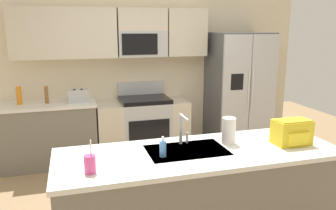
{
  "coord_description": "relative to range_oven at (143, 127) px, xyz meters",
  "views": [
    {
      "loc": [
        -1.08,
        -3.06,
        1.93
      ],
      "look_at": [
        -0.02,
        0.6,
        1.05
      ],
      "focal_mm": 36.11,
      "sensor_mm": 36.0,
      "label": 1
    }
  ],
  "objects": [
    {
      "name": "backpack",
      "position": [
        0.87,
        -2.39,
        0.57
      ],
      "size": [
        0.32,
        0.22,
        0.23
      ],
      "color": "yellow",
      "rests_on": "island_counter"
    },
    {
      "name": "refrigerator",
      "position": [
        1.56,
        -0.07,
        0.48
      ],
      "size": [
        0.9,
        0.76,
        1.85
      ],
      "color": "#4C4F54",
      "rests_on": "ground"
    },
    {
      "name": "back_counter",
      "position": [
        -1.34,
        -0.0,
        0.01
      ],
      "size": [
        1.3,
        0.63,
        0.9
      ],
      "color": "slate",
      "rests_on": "ground"
    },
    {
      "name": "range_oven",
      "position": [
        0.0,
        0.0,
        0.0
      ],
      "size": [
        1.36,
        0.61,
        1.1
      ],
      "color": "#B7BABF",
      "rests_on": "ground"
    },
    {
      "name": "soap_dispenser",
      "position": [
        -0.32,
        -2.36,
        0.53
      ],
      "size": [
        0.06,
        0.06,
        0.17
      ],
      "color": "#4C8CD8",
      "rests_on": "island_counter"
    },
    {
      "name": "paper_towel_roll",
      "position": [
        0.33,
        -2.22,
        0.58
      ],
      "size": [
        0.12,
        0.12,
        0.24
      ],
      "primitive_type": "cylinder",
      "color": "white",
      "rests_on": "island_counter"
    },
    {
      "name": "island_counter",
      "position": [
        0.01,
        -2.33,
        0.01
      ],
      "size": [
        2.43,
        0.84,
        0.9
      ],
      "color": "slate",
      "rests_on": "ground"
    },
    {
      "name": "kitchen_wall_unit",
      "position": [
        -0.07,
        0.28,
        1.03
      ],
      "size": [
        5.2,
        0.43,
        2.6
      ],
      "color": "beige",
      "rests_on": "ground"
    },
    {
      "name": "pepper_mill",
      "position": [
        -1.34,
        -0.0,
        0.57
      ],
      "size": [
        0.05,
        0.05,
        0.23
      ],
      "primitive_type": "cylinder",
      "color": "brown",
      "rests_on": "back_counter"
    },
    {
      "name": "bottle_orange",
      "position": [
        -1.7,
        0.03,
        0.58
      ],
      "size": [
        0.07,
        0.07,
        0.25
      ],
      "primitive_type": "cylinder",
      "color": "orange",
      "rests_on": "back_counter"
    },
    {
      "name": "toaster",
      "position": [
        -0.92,
        -0.05,
        0.55
      ],
      "size": [
        0.28,
        0.16,
        0.18
      ],
      "color": "#B7BABF",
      "rests_on": "back_counter"
    },
    {
      "name": "drink_cup_pink",
      "position": [
        -0.91,
        -2.52,
        0.53
      ],
      "size": [
        0.08,
        0.08,
        0.25
      ],
      "color": "#EA4C93",
      "rests_on": "island_counter"
    },
    {
      "name": "sink_faucet",
      "position": [
        -0.08,
        -2.13,
        0.62
      ],
      "size": [
        0.09,
        0.21,
        0.28
      ],
      "color": "#B7BABF",
      "rests_on": "island_counter"
    }
  ]
}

